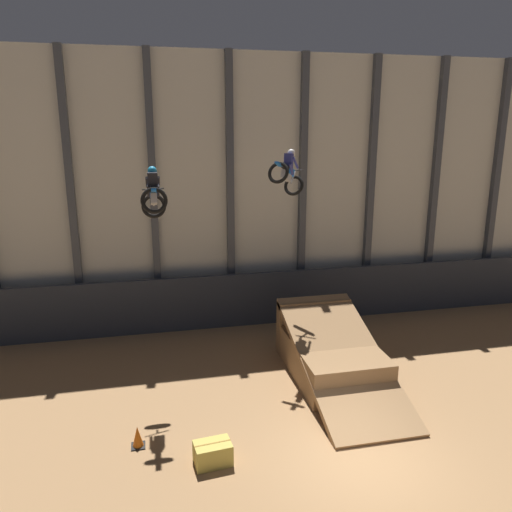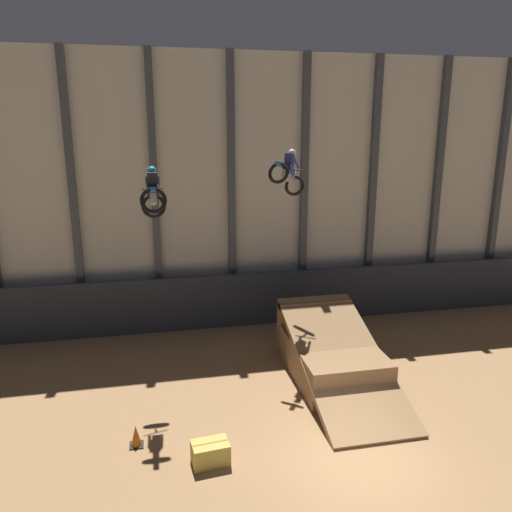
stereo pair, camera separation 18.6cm
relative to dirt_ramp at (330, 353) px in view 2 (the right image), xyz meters
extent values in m
plane|color=#9E754C|center=(-0.90, -4.51, -0.71)|extent=(60.00, 60.00, 0.00)
cube|color=beige|center=(-0.90, 5.58, 4.74)|extent=(32.00, 0.12, 10.90)
cube|color=#3D424C|center=(-8.50, 5.38, 4.74)|extent=(0.28, 0.28, 10.90)
cube|color=#3D424C|center=(-5.46, 5.38, 4.74)|extent=(0.28, 0.28, 10.90)
cube|color=#3D424C|center=(-2.42, 5.38, 4.74)|extent=(0.28, 0.28, 10.90)
cube|color=#3D424C|center=(0.62, 5.38, 4.74)|extent=(0.28, 0.28, 10.90)
cube|color=#3D424C|center=(3.66, 5.38, 4.74)|extent=(0.28, 0.28, 10.90)
cube|color=#3D424C|center=(6.70, 5.38, 4.74)|extent=(0.28, 0.28, 10.90)
cube|color=#3D424C|center=(9.74, 5.38, 4.74)|extent=(0.28, 0.28, 10.90)
cube|color=#2D333D|center=(-0.90, 4.75, 0.40)|extent=(31.36, 0.20, 2.23)
cube|color=#966F48|center=(0.00, -0.10, -0.12)|extent=(2.62, 4.20, 1.18)
cube|color=olive|center=(0.00, 1.76, 0.27)|extent=(2.67, 0.50, 1.97)
cube|color=#9E754C|center=(0.00, -1.00, 0.27)|extent=(2.67, 6.07, 2.16)
torus|color=black|center=(-5.52, 0.70, 5.03)|extent=(0.73, 0.29, 0.73)
torus|color=black|center=(-5.52, -0.66, 5.39)|extent=(0.73, 0.29, 0.73)
cube|color=#B7B7BC|center=(-5.52, 0.00, 5.34)|extent=(0.18, 0.57, 0.40)
cube|color=blue|center=(-5.52, 0.22, 5.49)|extent=(0.20, 0.49, 0.34)
cube|color=black|center=(-5.52, -0.16, 5.61)|extent=(0.16, 0.57, 0.26)
cube|color=blue|center=(-5.52, -0.69, 5.66)|extent=(0.14, 0.36, 0.15)
cylinder|color=#B7B7BC|center=(-5.52, 0.58, 5.31)|extent=(0.06, 0.37, 0.47)
cylinder|color=black|center=(-5.52, 0.61, 5.55)|extent=(0.65, 0.20, 0.04)
cube|color=black|center=(-5.52, 0.10, 5.83)|extent=(0.28, 0.21, 0.51)
sphere|color=#2393CC|center=(-5.52, 0.28, 6.11)|extent=(0.26, 0.32, 0.32)
cylinder|color=black|center=(-5.64, 0.09, 5.56)|extent=(0.11, 0.35, 0.39)
cylinder|color=black|center=(-5.40, 0.09, 5.56)|extent=(0.11, 0.35, 0.39)
cylinder|color=black|center=(-5.68, 0.34, 5.79)|extent=(0.08, 0.47, 0.36)
cylinder|color=black|center=(-5.36, 0.34, 5.79)|extent=(0.08, 0.47, 0.36)
torus|color=black|center=(-0.67, 2.35, 5.34)|extent=(0.81, 0.76, 0.72)
torus|color=black|center=(-1.50, 1.37, 5.88)|extent=(0.81, 0.76, 0.72)
cube|color=#B7B7BC|center=(-1.08, 1.86, 5.74)|extent=(0.52, 0.57, 0.46)
cube|color=blue|center=(-0.93, 2.04, 5.86)|extent=(0.47, 0.51, 0.39)
cube|color=black|center=(-1.17, 1.76, 6.04)|extent=(0.48, 0.53, 0.33)
cube|color=blue|center=(-1.49, 1.37, 6.16)|extent=(0.34, 0.36, 0.19)
cylinder|color=#B7B7BC|center=(-0.72, 2.30, 5.63)|extent=(0.32, 0.36, 0.43)
cylinder|color=black|center=(-0.68, 2.34, 5.87)|extent=(0.64, 0.23, 0.04)
cube|color=navy|center=(-0.98, 1.99, 6.22)|extent=(0.36, 0.35, 0.51)
sphere|color=silver|center=(-0.84, 2.15, 6.47)|extent=(0.42, 0.43, 0.34)
cylinder|color=navy|center=(-1.10, 2.03, 5.95)|extent=(0.29, 0.31, 0.41)
cylinder|color=navy|center=(-0.91, 1.88, 5.95)|extent=(0.29, 0.31, 0.41)
cylinder|color=navy|center=(-0.95, 2.27, 6.14)|extent=(0.34, 0.39, 0.41)
cylinder|color=navy|center=(-0.71, 2.06, 6.14)|extent=(0.34, 0.39, 0.41)
cube|color=black|center=(-6.28, -2.75, -0.70)|extent=(0.36, 0.36, 0.03)
cone|color=orange|center=(-6.28, -2.75, -0.41)|extent=(0.28, 0.28, 0.55)
cube|color=#CCB751|center=(-4.47, -3.83, -0.43)|extent=(0.96, 0.69, 0.56)
cube|color=#996623|center=(-4.47, -3.83, -0.43)|extent=(0.91, 0.13, 0.57)
camera|label=1|loc=(-5.72, -14.43, 7.32)|focal=35.00mm
camera|label=2|loc=(-5.53, -14.47, 7.32)|focal=35.00mm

